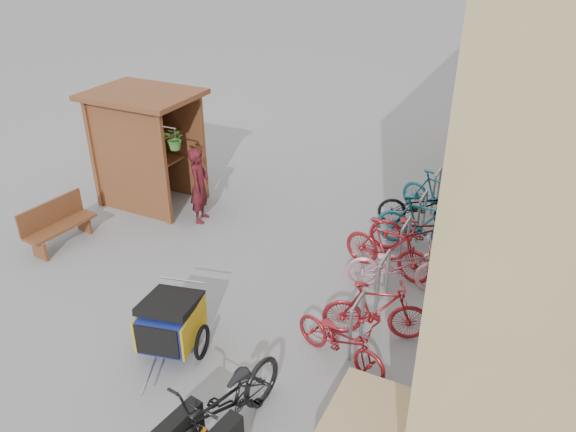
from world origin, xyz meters
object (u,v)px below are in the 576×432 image
at_px(cargo_bike, 226,407).
at_px(bike_3, 388,248).
at_px(shopping_carts, 489,152).
at_px(bike_0, 341,339).
at_px(bike_7, 437,195).
at_px(person_kiosk, 200,185).
at_px(bench, 57,223).
at_px(kiosk, 142,133).
at_px(bike_2, 398,266).
at_px(pallet_stack, 371,426).
at_px(bike_6, 421,206).
at_px(child_trailer, 171,321).
at_px(bike_1, 376,311).
at_px(bike_4, 420,231).
at_px(bike_5, 422,223).

bearing_deg(cargo_bike, bike_3, 89.90).
height_order(shopping_carts, bike_3, shopping_carts).
xyz_separation_m(bike_0, bike_3, (-0.09, 2.41, 0.09)).
bearing_deg(shopping_carts, bike_7, -104.21).
bearing_deg(person_kiosk, bike_7, -77.14).
bearing_deg(bike_3, bike_7, 4.38).
distance_m(person_kiosk, bike_3, 3.94).
bearing_deg(bike_0, bench, 102.06).
height_order(kiosk, bike_2, kiosk).
xyz_separation_m(pallet_stack, person_kiosk, (-4.81, 3.66, 0.56)).
bearing_deg(bike_3, bike_6, 8.46).
distance_m(bike_0, bike_7, 4.84).
bearing_deg(bike_2, child_trailer, 119.89).
distance_m(bike_1, bike_7, 4.11).
relative_size(kiosk, bike_4, 1.39).
distance_m(cargo_bike, bike_1, 2.70).
bearing_deg(bike_6, bench, 105.25).
xyz_separation_m(pallet_stack, shopping_carts, (-0.00, 8.31, 0.44)).
bearing_deg(bench, person_kiosk, 52.48).
xyz_separation_m(pallet_stack, bench, (-6.67, 1.70, 0.23)).
height_order(shopping_carts, child_trailer, shopping_carts).
height_order(kiosk, cargo_bike, kiosk).
bearing_deg(pallet_stack, child_trailer, 175.53).
bearing_deg(bike_6, child_trailer, 140.17).
relative_size(child_trailer, person_kiosk, 1.06).
distance_m(shopping_carts, bike_7, 2.51).
relative_size(bench, bike_3, 0.86).
xyz_separation_m(bench, person_kiosk, (1.86, 1.96, 0.33)).
height_order(bike_1, bike_5, bike_5).
bearing_deg(bike_3, bike_2, -131.63).
bearing_deg(bike_3, shopping_carts, 0.39).
height_order(bench, cargo_bike, cargo_bike).
distance_m(bike_1, bike_4, 2.52).
bearing_deg(child_trailer, shopping_carts, 56.84).
relative_size(pallet_stack, bike_5, 0.70).
xyz_separation_m(kiosk, shopping_carts, (6.28, 4.44, -0.90)).
xyz_separation_m(bike_3, bike_4, (0.33, 0.84, -0.02)).
xyz_separation_m(pallet_stack, bike_3, (-0.88, 3.46, 0.28)).
height_order(child_trailer, bike_0, child_trailer).
height_order(child_trailer, person_kiosk, person_kiosk).
height_order(bench, bike_3, bike_3).
relative_size(child_trailer, bike_0, 1.07).
bearing_deg(child_trailer, bike_5, 47.86).
xyz_separation_m(pallet_stack, bike_0, (-0.80, 1.05, 0.19)).
height_order(kiosk, pallet_stack, kiosk).
height_order(bike_5, bike_6, bike_5).
bearing_deg(pallet_stack, bike_0, 127.04).
bearing_deg(shopping_carts, bench, -135.25).
height_order(bike_4, bike_5, bike_5).
xyz_separation_m(child_trailer, bike_3, (2.11, 3.22, -0.03)).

